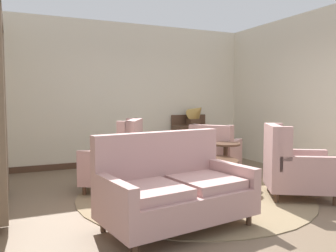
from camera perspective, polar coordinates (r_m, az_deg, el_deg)
ground at (r=4.93m, az=5.99°, el=-12.08°), size 8.55×8.55×0.00m
wall_back at (r=7.52m, az=-5.85°, el=5.18°), size 5.43×0.08×3.00m
wall_right at (r=7.09m, az=20.89°, el=4.96°), size 0.08×4.27×3.00m
baseboard_back at (r=7.58m, az=-5.63°, el=-5.75°), size 5.27×0.03×0.12m
area_rug at (r=5.18m, az=4.27°, el=-11.18°), size 3.38×3.38×0.01m
coffee_table at (r=5.05m, az=6.30°, el=-6.53°), size 0.93×0.93×0.53m
porcelain_vase at (r=5.06m, az=6.49°, el=-3.72°), size 0.17×0.17×0.34m
settee at (r=3.84m, az=1.00°, el=-10.51°), size 1.73×1.12×1.03m
armchair_foreground_right at (r=5.41m, az=-8.30°, el=-5.71°), size 1.14×1.15×1.09m
armchair_near_sideboard at (r=6.29m, az=7.78°, el=-4.58°), size 1.13×1.12×0.96m
armchair_back_corner at (r=5.24m, az=20.06°, el=-6.47°), size 1.17×1.12×1.04m
side_table at (r=5.60m, az=9.44°, el=-5.69°), size 0.46×0.46×0.71m
sideboard at (r=7.83m, az=4.02°, el=-2.38°), size 0.87×0.42×1.04m
gramophone at (r=7.72m, az=4.71°, el=2.12°), size 0.49×0.57×0.55m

